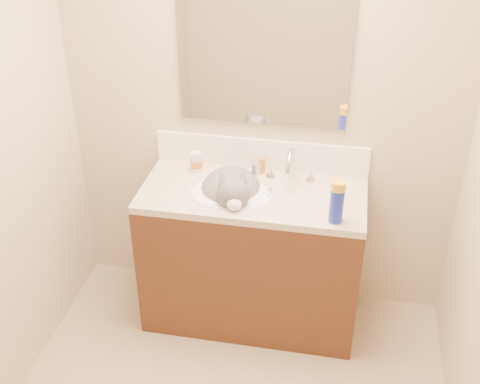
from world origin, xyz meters
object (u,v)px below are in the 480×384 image
at_px(cat, 232,192).
at_px(silver_jar, 256,168).
at_px(basin, 230,203).
at_px(pill_bottle, 197,162).
at_px(vanity_cabinet, 252,259).
at_px(spray_can, 337,205).
at_px(amber_bottle, 262,165).
at_px(faucet, 290,168).

bearing_deg(cat, silver_jar, 47.38).
height_order(basin, pill_bottle, pill_bottle).
xyz_separation_m(vanity_cabinet, cat, (-0.11, -0.00, 0.43)).
height_order(silver_jar, spray_can, spray_can).
bearing_deg(spray_can, basin, 163.30).
bearing_deg(silver_jar, amber_bottle, 25.02).
distance_m(faucet, cat, 0.34).
bearing_deg(amber_bottle, pill_bottle, -172.53).
bearing_deg(pill_bottle, faucet, -2.80).
height_order(vanity_cabinet, cat, cat).
height_order(basin, silver_jar, silver_jar).
xyz_separation_m(cat, spray_can, (0.56, -0.20, 0.11)).
height_order(vanity_cabinet, pill_bottle, pill_bottle).
distance_m(pill_bottle, spray_can, 0.87).
xyz_separation_m(vanity_cabinet, pill_bottle, (-0.35, 0.16, 0.51)).
distance_m(faucet, amber_bottle, 0.18).
distance_m(basin, cat, 0.06).
relative_size(vanity_cabinet, faucet, 4.29).
height_order(basin, amber_bottle, amber_bottle).
bearing_deg(spray_can, faucet, 128.21).
relative_size(vanity_cabinet, spray_can, 6.36).
xyz_separation_m(faucet, cat, (-0.29, -0.14, -0.10)).
distance_m(basin, faucet, 0.38).
bearing_deg(faucet, silver_jar, 162.87).
xyz_separation_m(cat, silver_jar, (0.10, 0.20, 0.05)).
bearing_deg(basin, faucet, 29.12).
xyz_separation_m(basin, silver_jar, (0.11, 0.23, 0.10)).
bearing_deg(basin, silver_jar, 64.97).
height_order(vanity_cabinet, faucet, faucet).
distance_m(basin, amber_bottle, 0.30).
xyz_separation_m(cat, amber_bottle, (0.13, 0.21, 0.06)).
xyz_separation_m(faucet, pill_bottle, (-0.53, 0.03, -0.03)).
height_order(faucet, pill_bottle, faucet).
xyz_separation_m(cat, pill_bottle, (-0.23, 0.16, 0.07)).
bearing_deg(basin, cat, 79.87).
height_order(faucet, amber_bottle, faucet).
bearing_deg(cat, pill_bottle, 129.23).
bearing_deg(vanity_cabinet, spray_can, -24.14).
relative_size(basin, silver_jar, 7.03).
bearing_deg(silver_jar, spray_can, -40.82).
bearing_deg(basin, spray_can, -16.70).
xyz_separation_m(basin, faucet, (0.30, 0.17, 0.16)).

